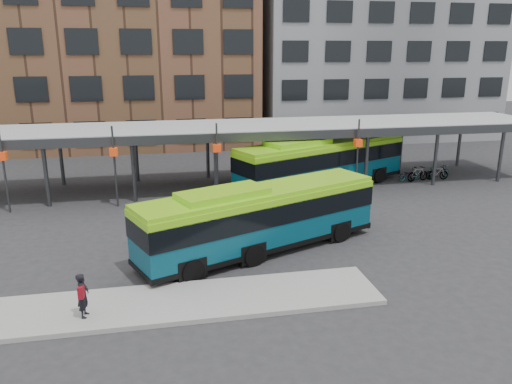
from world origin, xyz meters
name	(u,v)px	position (x,y,z in m)	size (l,w,h in m)	color
ground	(311,259)	(0.00, 0.00, 0.00)	(120.00, 120.00, 0.00)	#28282B
boarding_island	(192,301)	(-5.50, -3.00, 0.09)	(14.00, 3.00, 0.18)	gray
canopy	(255,129)	(-0.06, 12.87, 3.91)	(40.00, 6.53, 4.80)	#999B9E
building_brick	(114,27)	(-10.00, 32.00, 11.00)	(26.00, 14.00, 22.00)	brown
building_grey	(369,39)	(16.00, 32.00, 10.00)	(24.00, 14.00, 20.00)	slate
bus_front	(260,217)	(-2.08, 1.36, 1.69)	(11.80, 6.80, 3.24)	#074054
bus_rear	(322,162)	(4.14, 11.23, 1.82)	(12.69, 7.52, 3.49)	#074054
pedestrian	(83,295)	(-9.22, -3.53, 0.99)	(0.45, 0.65, 1.59)	black
bike_rack	(426,173)	(12.19, 11.90, 0.47)	(4.44, 1.50, 1.06)	slate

